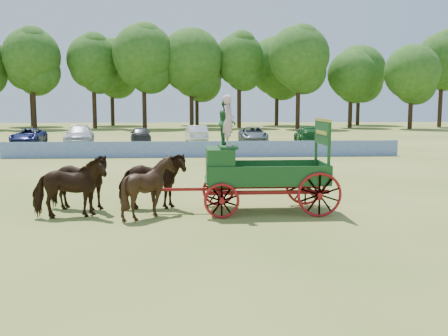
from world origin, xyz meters
TOP-DOWN VIEW (x-y plane):
  - ground at (0.00, 0.00)m, footprint 160.00×160.00m
  - horse_lead_left at (-5.49, 0.68)m, footprint 2.36×1.42m
  - horse_lead_right at (-5.49, 1.78)m, footprint 2.36×1.42m
  - horse_wheel_left at (-3.09, 0.68)m, footprint 1.82×1.65m
  - horse_wheel_right at (-3.09, 1.78)m, footprint 2.28×1.18m
  - farm_dray at (-0.12, 1.25)m, footprint 6.00×2.00m
  - sponsor_banner at (-1.00, 18.00)m, footprint 26.00×0.08m
  - parked_cars at (-6.84, 29.76)m, footprint 36.63×7.35m
  - treeline at (-5.06, 61.12)m, footprint 86.88×23.56m

SIDE VIEW (x-z plane):
  - ground at x=0.00m, z-range 0.00..0.00m
  - sponsor_banner at x=-1.00m, z-range 0.00..1.05m
  - parked_cars at x=-6.84m, z-range -0.07..1.55m
  - horse_lead_left at x=-5.49m, z-range 0.00..1.87m
  - horse_lead_right at x=-5.49m, z-range 0.00..1.87m
  - horse_wheel_right at x=-3.09m, z-range 0.00..1.87m
  - horse_wheel_left at x=-3.09m, z-range 0.00..1.87m
  - farm_dray at x=-0.12m, z-range -0.26..3.47m
  - treeline at x=-5.06m, z-range 1.89..17.16m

